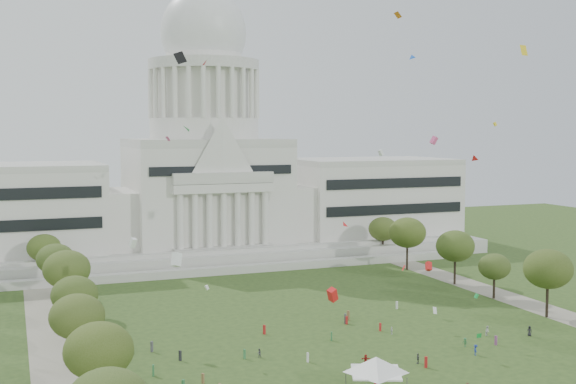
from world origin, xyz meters
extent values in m
plane|color=#2F471D|center=(0.00, 0.00, 0.00)|extent=(400.00, 400.00, 0.00)
cube|color=#BBB9AF|center=(0.00, 115.00, 2.00)|extent=(160.00, 60.00, 4.00)
cube|color=#BBB9AF|center=(0.00, 82.00, 1.00)|extent=(130.00, 3.00, 2.00)
cube|color=#BBB9AF|center=(0.00, 90.00, 2.50)|extent=(140.00, 3.00, 5.00)
cube|color=silver|center=(-55.00, 114.00, 15.00)|extent=(50.00, 34.00, 22.00)
cube|color=silver|center=(55.00, 114.00, 15.00)|extent=(50.00, 34.00, 22.00)
cube|color=silver|center=(-27.00, 112.00, 12.00)|extent=(12.00, 26.00, 16.00)
cube|color=silver|center=(27.00, 112.00, 12.00)|extent=(12.00, 26.00, 16.00)
cube|color=silver|center=(0.00, 114.00, 18.00)|extent=(44.00, 38.00, 28.00)
cube|color=silver|center=(0.00, 94.00, 21.20)|extent=(28.00, 3.00, 2.40)
cube|color=black|center=(-55.00, 96.80, 17.00)|extent=(46.00, 0.40, 11.00)
cube|color=black|center=(55.00, 96.80, 17.00)|extent=(46.00, 0.40, 11.00)
cylinder|color=silver|center=(0.00, 114.00, 37.40)|extent=(32.00, 32.00, 6.00)
cylinder|color=silver|center=(0.00, 114.00, 47.40)|extent=(28.00, 28.00, 14.00)
cylinder|color=#BBB9AF|center=(0.00, 114.00, 55.90)|extent=(32.40, 32.40, 3.00)
cylinder|color=silver|center=(0.00, 114.00, 61.40)|extent=(22.00, 22.00, 8.00)
ellipsoid|color=silver|center=(0.00, 114.00, 65.40)|extent=(25.00, 25.00, 26.20)
cube|color=gray|center=(-48.00, 30.00, 0.02)|extent=(8.00, 160.00, 0.04)
cube|color=gray|center=(48.00, 30.00, 0.02)|extent=(8.00, 160.00, 0.04)
ellipsoid|color=#3C4E18|center=(-44.07, -2.96, 8.97)|extent=(8.86, 8.86, 7.25)
cylinder|color=black|center=(-45.04, 17.30, 2.73)|extent=(0.56, 0.56, 5.47)
ellipsoid|color=#3D4C1C|center=(-45.04, 17.30, 8.53)|extent=(8.42, 8.42, 6.89)
cylinder|color=black|center=(44.17, 17.44, 3.10)|extent=(0.56, 0.56, 6.20)
ellipsoid|color=#344616|center=(44.17, 17.44, 9.68)|extent=(9.55, 9.55, 7.82)
cylinder|color=black|center=(-44.09, 33.92, 2.64)|extent=(0.56, 0.56, 5.27)
ellipsoid|color=#324718|center=(-44.09, 33.92, 8.23)|extent=(8.12, 8.12, 6.65)
cylinder|color=black|center=(44.40, 34.48, 2.28)|extent=(0.56, 0.56, 4.56)
ellipsoid|color=#34471B|center=(44.40, 34.48, 7.11)|extent=(7.01, 7.01, 5.74)
cylinder|color=black|center=(-44.08, 52.42, 3.02)|extent=(0.56, 0.56, 6.03)
ellipsoid|color=#3C4E1C|center=(-44.08, 52.42, 9.41)|extent=(9.29, 9.29, 7.60)
cylinder|color=black|center=(44.76, 50.04, 2.98)|extent=(0.56, 0.56, 5.97)
ellipsoid|color=#324A17|center=(44.76, 50.04, 9.31)|extent=(9.19, 9.19, 7.52)
cylinder|color=black|center=(-45.22, 71.01, 2.70)|extent=(0.56, 0.56, 5.41)
ellipsoid|color=#33481B|center=(-45.22, 71.01, 8.44)|extent=(8.33, 8.33, 6.81)
cylinder|color=black|center=(43.49, 70.19, 3.19)|extent=(0.56, 0.56, 6.37)
ellipsoid|color=#3D5017|center=(43.49, 70.19, 9.94)|extent=(9.82, 9.82, 8.03)
cylinder|color=black|center=(-46.87, 89.14, 2.66)|extent=(0.56, 0.56, 5.32)
ellipsoid|color=#395117|center=(-46.87, 89.14, 8.29)|extent=(8.19, 8.19, 6.70)
cylinder|color=black|center=(45.96, 88.13, 2.73)|extent=(0.56, 0.56, 5.47)
ellipsoid|color=#3D4E1A|center=(45.96, 88.13, 8.53)|extent=(8.42, 8.42, 6.89)
cylinder|color=#4C4C4C|center=(-9.99, -4.07, 1.40)|extent=(0.12, 0.12, 2.81)
cylinder|color=#4C4C4C|center=(-3.69, -4.07, 1.40)|extent=(0.12, 0.12, 2.81)
cube|color=white|center=(-6.84, -7.21, 2.92)|extent=(8.87, 8.87, 0.22)
pyramid|color=white|center=(-6.84, -7.21, 4.16)|extent=(12.42, 12.42, 2.25)
imported|color=#26262B|center=(32.20, 7.99, 0.91)|extent=(1.02, 1.06, 1.83)
imported|color=silver|center=(25.19, 10.70, 0.92)|extent=(1.05, 0.90, 1.84)
imported|color=#33723F|center=(17.56, 6.60, 0.78)|extent=(0.83, 1.13, 1.56)
imported|color=#4C4C51|center=(5.40, 1.78, 0.83)|extent=(0.76, 1.08, 1.66)
imported|color=#B21E1E|center=(-2.52, 4.32, 0.81)|extent=(1.62, 1.11, 1.62)
imported|color=#4C4C51|center=(-17.07, 13.63, 0.75)|extent=(0.74, 0.47, 1.51)
imported|color=navy|center=(16.47, 2.05, 0.89)|extent=(0.95, 1.28, 1.77)
imported|color=silver|center=(9.65, 17.78, 0.68)|extent=(0.49, 0.83, 1.37)
cube|color=#B21E1E|center=(5.51, -0.43, 0.88)|extent=(0.55, 0.50, 1.76)
cube|color=silver|center=(19.85, 33.91, 0.80)|extent=(0.48, 0.38, 1.59)
cube|color=#33723F|center=(-34.74, 10.87, 0.88)|extent=(0.38, 0.52, 1.75)
cube|color=#4C4C51|center=(-32.78, 22.86, 0.90)|extent=(0.53, 0.55, 1.79)
cube|color=#B21E1E|center=(-11.87, 26.06, 0.85)|extent=(0.42, 0.52, 1.70)
cube|color=#33723F|center=(-41.10, 25.41, 0.81)|extent=(0.49, 0.49, 1.62)
cube|color=silver|center=(-6.34, 0.86, 0.74)|extent=(0.28, 0.41, 1.49)
cube|color=#B21E1E|center=(4.99, 26.83, 0.78)|extent=(0.48, 0.40, 1.57)
cube|color=#B21E1E|center=(8.73, 20.42, 0.76)|extent=(0.27, 0.41, 1.51)
cube|color=#994C8C|center=(23.12, 5.59, 0.80)|extent=(0.43, 0.50, 1.61)
cube|color=#33723F|center=(-2.19, 18.04, 0.79)|extent=(0.41, 0.49, 1.58)
cube|color=olive|center=(-28.57, 5.18, 0.74)|extent=(0.43, 0.46, 1.49)
cube|color=#33723F|center=(-19.47, 13.88, 0.79)|extent=(0.30, 0.44, 1.58)
cube|color=#4C4C51|center=(4.98, 27.45, 0.94)|extent=(0.55, 0.59, 1.89)
cube|color=olive|center=(6.61, 29.51, 0.93)|extent=(0.56, 0.57, 1.86)
cube|color=silver|center=(-10.59, 8.66, 0.77)|extent=(0.26, 0.41, 1.54)
cube|color=#26262B|center=(-29.38, 16.65, 0.82)|extent=(0.46, 0.51, 1.65)
cube|color=#33723F|center=(-42.00, 27.36, 0.87)|extent=(0.39, 0.52, 1.75)
camera|label=1|loc=(-53.64, -94.71, 36.59)|focal=45.00mm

